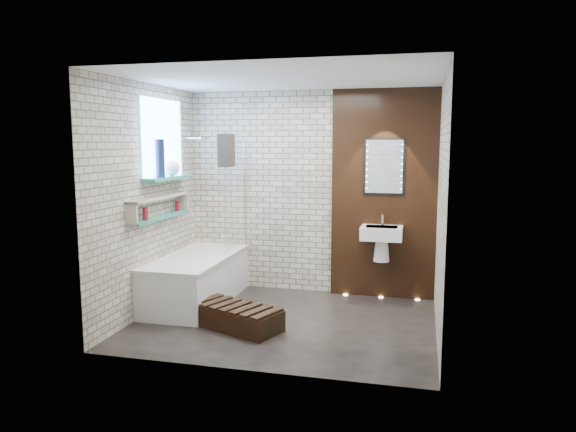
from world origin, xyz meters
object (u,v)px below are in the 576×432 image
(bathtub, at_px, (197,279))
(washbasin, at_px, (382,238))
(walnut_step, at_px, (236,318))
(bath_screen, at_px, (235,196))
(led_mirror, at_px, (384,167))

(bathtub, xyz_separation_m, washbasin, (2.17, 0.62, 0.50))
(washbasin, distance_m, walnut_step, 2.08)
(bathtub, height_order, bath_screen, bath_screen)
(washbasin, bearing_deg, led_mirror, 90.00)
(walnut_step, bearing_deg, led_mirror, 47.50)
(washbasin, bearing_deg, walnut_step, -135.62)
(bathtub, relative_size, led_mirror, 2.49)
(bath_screen, bearing_deg, bathtub, -128.90)
(washbasin, relative_size, led_mirror, 0.83)
(bath_screen, relative_size, washbasin, 2.41)
(washbasin, xyz_separation_m, walnut_step, (-1.40, -1.37, -0.68))
(bath_screen, relative_size, led_mirror, 2.00)
(led_mirror, xyz_separation_m, walnut_step, (-1.40, -1.53, -1.54))
(bath_screen, distance_m, led_mirror, 1.89)
(bath_screen, bearing_deg, washbasin, 5.78)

